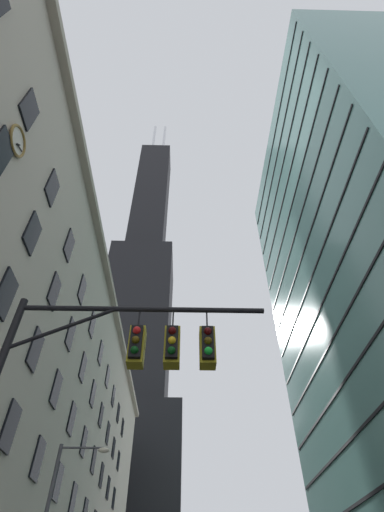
% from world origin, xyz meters
% --- Properties ---
extents(station_building, '(14.43, 67.34, 28.39)m').
position_xyz_m(station_building, '(-17.88, 27.66, 14.17)').
color(station_building, beige).
rests_on(station_building, ground).
extents(dark_skyscraper, '(26.89, 26.89, 178.72)m').
position_xyz_m(dark_skyscraper, '(-16.28, 84.36, 50.46)').
color(dark_skyscraper, black).
rests_on(dark_skyscraper, ground).
extents(traffic_signal_mast, '(6.71, 0.63, 7.52)m').
position_xyz_m(traffic_signal_mast, '(-4.12, 2.32, 5.64)').
color(traffic_signal_mast, black).
rests_on(traffic_signal_mast, sidewalk_left).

